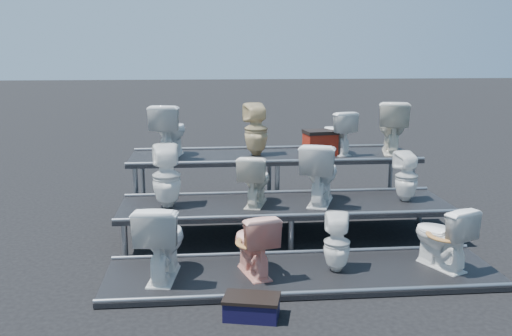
{
  "coord_description": "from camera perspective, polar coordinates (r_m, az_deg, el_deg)",
  "views": [
    {
      "loc": [
        -1.05,
        -6.98,
        2.4
      ],
      "look_at": [
        -0.37,
        0.1,
        0.91
      ],
      "focal_mm": 40.0,
      "sensor_mm": 36.0,
      "label": 1
    }
  ],
  "objects": [
    {
      "name": "toilet_5",
      "position": [
        7.2,
        -0.09,
        -1.17
      ],
      "size": [
        0.53,
        0.71,
        0.65
      ],
      "primitive_type": "imported",
      "rotation": [
        0.0,
        0.0,
        2.86
      ],
      "color": "silver",
      "rests_on": "tier_mid"
    },
    {
      "name": "toilet_7",
      "position": [
        7.64,
        14.81,
        -0.84
      ],
      "size": [
        0.33,
        0.34,
        0.65
      ],
      "primitive_type": "imported",
      "rotation": [
        0.0,
        0.0,
        3.29
      ],
      "color": "white",
      "rests_on": "tier_mid"
    },
    {
      "name": "step_stool",
      "position": [
        5.34,
        -0.44,
        -13.88
      ],
      "size": [
        0.54,
        0.4,
        0.18
      ],
      "primitive_type": "cube",
      "rotation": [
        0.0,
        0.0,
        -0.24
      ],
      "color": "black",
      "rests_on": "ground"
    },
    {
      "name": "toilet_0",
      "position": [
        6.02,
        -9.4,
        -7.13
      ],
      "size": [
        0.55,
        0.85,
        0.81
      ],
      "primitive_type": "imported",
      "rotation": [
        0.0,
        0.0,
        3.01
      ],
      "color": "white",
      "rests_on": "tier_front"
    },
    {
      "name": "toilet_1",
      "position": [
        6.05,
        -0.24,
        -7.51
      ],
      "size": [
        0.54,
        0.74,
        0.68
      ],
      "primitive_type": "imported",
      "rotation": [
        0.0,
        0.0,
        3.4
      ],
      "color": "#EA9D8D",
      "rests_on": "tier_front"
    },
    {
      "name": "ground",
      "position": [
        7.46,
        2.93,
        -7.0
      ],
      "size": [
        80.0,
        80.0,
        0.0
      ],
      "primitive_type": "plane",
      "color": "black",
      "rests_on": "ground"
    },
    {
      "name": "toilet_6",
      "position": [
        7.31,
        6.43,
        -0.48
      ],
      "size": [
        0.69,
        0.88,
        0.79
      ],
      "primitive_type": "imported",
      "rotation": [
        0.0,
        0.0,
        2.79
      ],
      "color": "white",
      "rests_on": "tier_mid"
    },
    {
      "name": "toilet_2",
      "position": [
        6.2,
        8.09,
        -7.41
      ],
      "size": [
        0.33,
        0.34,
        0.63
      ],
      "primitive_type": "imported",
      "rotation": [
        0.0,
        0.0,
        2.96
      ],
      "color": "white",
      "rests_on": "tier_front"
    },
    {
      "name": "tier_back",
      "position": [
        8.58,
        1.7,
        -1.49
      ],
      "size": [
        4.2,
        1.2,
        0.86
      ],
      "primitive_type": "cube",
      "color": "black",
      "rests_on": "ground"
    },
    {
      "name": "toilet_10",
      "position": [
        8.61,
        8.13,
        3.56
      ],
      "size": [
        0.51,
        0.71,
        0.65
      ],
      "primitive_type": "imported",
      "rotation": [
        0.0,
        0.0,
        3.4
      ],
      "color": "white",
      "rests_on": "tier_back"
    },
    {
      "name": "toilet_3",
      "position": [
        6.55,
        18.09,
        -6.49
      ],
      "size": [
        0.64,
        0.79,
        0.7
      ],
      "primitive_type": "imported",
      "rotation": [
        0.0,
        0.0,
        3.56
      ],
      "color": "white",
      "rests_on": "tier_front"
    },
    {
      "name": "toilet_9",
      "position": [
        8.4,
        0.0,
        3.88
      ],
      "size": [
        0.4,
        0.41,
        0.77
      ],
      "primitive_type": "imported",
      "rotation": [
        0.0,
        0.0,
        3.32
      ],
      "color": "#D0B986",
      "rests_on": "tier_back"
    },
    {
      "name": "toilet_4",
      "position": [
        7.17,
        -8.92,
        -0.82
      ],
      "size": [
        0.39,
        0.4,
        0.79
      ],
      "primitive_type": "imported",
      "rotation": [
        0.0,
        0.0,
        3.24
      ],
      "color": "white",
      "rests_on": "tier_mid"
    },
    {
      "name": "toilet_11",
      "position": [
        8.84,
        13.45,
        4.02
      ],
      "size": [
        0.62,
        0.86,
        0.79
      ],
      "primitive_type": "imported",
      "rotation": [
        0.0,
        0.0,
        2.9
      ],
      "color": "silver",
      "rests_on": "tier_back"
    },
    {
      "name": "tier_front",
      "position": [
        6.25,
        4.69,
        -10.55
      ],
      "size": [
        4.2,
        1.2,
        0.06
      ],
      "primitive_type": "cube",
      "color": "black",
      "rests_on": "ground"
    },
    {
      "name": "red_crate",
      "position": [
        8.51,
        6.43,
        2.38
      ],
      "size": [
        0.49,
        0.41,
        0.32
      ],
      "primitive_type": "cube",
      "rotation": [
        0.0,
        0.0,
        0.14
      ],
      "color": "maroon",
      "rests_on": "tier_back"
    },
    {
      "name": "toilet_8",
      "position": [
        8.38,
        -8.63,
        3.73
      ],
      "size": [
        0.59,
        0.83,
        0.77
      ],
      "primitive_type": "imported",
      "rotation": [
        0.0,
        0.0,
        2.92
      ],
      "color": "white",
      "rests_on": "tier_back"
    },
    {
      "name": "tier_mid",
      "position": [
        7.39,
        2.95,
        -5.31
      ],
      "size": [
        4.2,
        1.2,
        0.46
      ],
      "primitive_type": "cube",
      "color": "black",
      "rests_on": "ground"
    }
  ]
}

